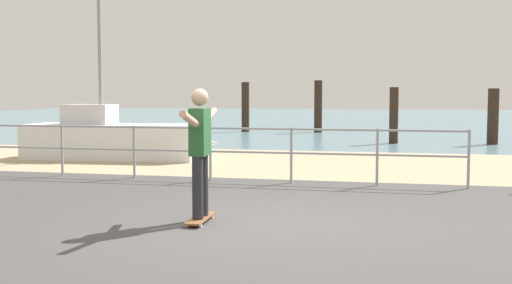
# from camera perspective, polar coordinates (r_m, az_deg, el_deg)

# --- Properties ---
(ground_plane) EXTENTS (24.00, 10.00, 0.04)m
(ground_plane) POSITION_cam_1_polar(r_m,az_deg,el_deg) (6.90, -3.30, -9.45)
(ground_plane) COLOR #474444
(ground_plane) RESTS_ON ground
(beach_strip) EXTENTS (24.00, 6.00, 0.04)m
(beach_strip) POSITION_cam_1_polar(r_m,az_deg,el_deg) (14.65, 5.30, -2.02)
(beach_strip) COLOR tan
(beach_strip) RESTS_ON ground
(sea_surface) EXTENTS (72.00, 50.00, 0.04)m
(sea_surface) POSITION_cam_1_polar(r_m,az_deg,el_deg) (42.51, 10.11, 2.21)
(sea_surface) COLOR slate
(sea_surface) RESTS_ON ground
(railing_fence) EXTENTS (9.40, 0.05, 1.05)m
(railing_fence) POSITION_cam_1_polar(r_m,az_deg,el_deg) (11.58, -4.30, -0.30)
(railing_fence) COLOR #9EA0A5
(railing_fence) RESTS_ON ground
(sailboat) EXTENTS (5.01, 1.70, 4.95)m
(sailboat) POSITION_cam_1_polar(r_m,az_deg,el_deg) (15.83, -12.74, 0.26)
(sailboat) COLOR silver
(sailboat) RESTS_ON ground
(skateboard) EXTENTS (0.22, 0.81, 0.08)m
(skateboard) POSITION_cam_1_polar(r_m,az_deg,el_deg) (7.90, -5.22, -7.15)
(skateboard) COLOR brown
(skateboard) RESTS_ON ground
(skateboarder) EXTENTS (0.22, 1.45, 1.65)m
(skateboarder) POSITION_cam_1_polar(r_m,az_deg,el_deg) (7.77, -5.27, -0.28)
(skateboarder) COLOR #26262B
(skateboarder) RESTS_ON skateboard
(groyne_post_0) EXTENTS (0.34, 0.34, 2.19)m
(groyne_post_0) POSITION_cam_1_polar(r_m,az_deg,el_deg) (26.67, -1.00, 3.29)
(groyne_post_0) COLOR #332319
(groyne_post_0) RESTS_ON ground
(groyne_post_1) EXTENTS (0.35, 0.35, 2.25)m
(groyne_post_1) POSITION_cam_1_polar(r_m,az_deg,el_deg) (26.35, 5.85, 3.32)
(groyne_post_1) COLOR #332319
(groyne_post_1) RESTS_ON ground
(groyne_post_2) EXTENTS (0.30, 0.30, 1.89)m
(groyne_post_2) POSITION_cam_1_polar(r_m,az_deg,el_deg) (20.76, 12.79, 2.42)
(groyne_post_2) COLOR #332319
(groyne_post_2) RESTS_ON ground
(groyne_post_3) EXTENTS (0.35, 0.35, 1.85)m
(groyne_post_3) POSITION_cam_1_polar(r_m,az_deg,el_deg) (21.32, 21.34, 2.22)
(groyne_post_3) COLOR #332319
(groyne_post_3) RESTS_ON ground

